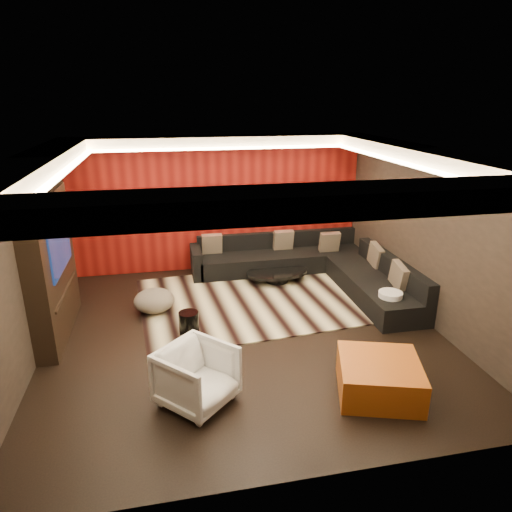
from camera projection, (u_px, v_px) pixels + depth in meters
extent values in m
cube|color=black|center=(245.00, 333.00, 7.21)|extent=(6.00, 6.00, 0.02)
cube|color=silver|center=(243.00, 151.00, 6.27)|extent=(6.00, 6.00, 0.02)
cube|color=black|center=(219.00, 204.00, 9.52)|extent=(6.00, 0.02, 2.80)
cube|color=black|center=(26.00, 262.00, 6.17)|extent=(0.02, 6.00, 2.80)
cube|color=black|center=(429.00, 236.00, 7.32)|extent=(0.02, 6.00, 2.80)
cube|color=#6B0C0A|center=(219.00, 204.00, 9.49)|extent=(5.98, 0.05, 2.78)
cube|color=silver|center=(219.00, 142.00, 8.81)|extent=(6.00, 0.60, 0.22)
cube|color=silver|center=(300.00, 202.00, 3.82)|extent=(6.00, 0.60, 0.22)
cube|color=silver|center=(35.00, 166.00, 5.80)|extent=(0.60, 4.80, 0.22)
cube|color=silver|center=(421.00, 155.00, 6.83)|extent=(0.60, 4.80, 0.22)
cube|color=#FFD899|center=(221.00, 148.00, 8.52)|extent=(4.80, 0.08, 0.04)
cube|color=#FFD899|center=(289.00, 204.00, 4.16)|extent=(4.80, 0.08, 0.04)
cube|color=#FFD899|center=(64.00, 172.00, 5.90)|extent=(0.08, 4.80, 0.04)
cube|color=#FFD899|center=(399.00, 162.00, 6.79)|extent=(0.08, 4.80, 0.04)
cube|color=black|center=(51.00, 267.00, 6.86)|extent=(0.30, 2.00, 2.20)
cube|color=black|center=(59.00, 244.00, 6.77)|extent=(0.04, 1.30, 0.80)
cube|color=black|center=(66.00, 290.00, 7.02)|extent=(0.04, 1.60, 0.04)
cube|color=beige|center=(253.00, 299.00, 8.35)|extent=(4.25, 3.34, 0.02)
cylinder|color=black|center=(277.00, 276.00, 9.11)|extent=(1.35, 1.35, 0.21)
cylinder|color=black|center=(189.00, 323.00, 7.07)|extent=(0.38, 0.38, 0.36)
ellipsoid|color=#C1AF95|center=(154.00, 301.00, 7.82)|extent=(0.81, 0.81, 0.38)
cylinder|color=white|center=(389.00, 305.00, 7.56)|extent=(0.43, 0.43, 0.49)
cube|color=#A84415|center=(379.00, 377.00, 5.68)|extent=(1.23, 1.23, 0.44)
imported|color=silver|center=(197.00, 376.00, 5.44)|extent=(1.12, 1.12, 0.73)
cube|color=black|center=(281.00, 261.00, 9.74)|extent=(3.50, 0.90, 0.40)
cube|color=black|center=(277.00, 239.00, 9.93)|extent=(3.50, 0.20, 0.35)
cube|color=black|center=(374.00, 288.00, 8.37)|extent=(0.90, 2.60, 0.40)
cube|color=black|center=(393.00, 267.00, 8.31)|extent=(0.20, 2.60, 0.35)
cube|color=black|center=(196.00, 262.00, 9.36)|extent=(0.20, 0.90, 0.60)
cube|color=tan|center=(283.00, 240.00, 9.74)|extent=(0.42, 0.20, 0.44)
cube|color=tan|center=(330.00, 242.00, 9.60)|extent=(0.42, 0.20, 0.44)
cube|color=tan|center=(376.00, 255.00, 8.79)|extent=(0.12, 0.50, 0.50)
cube|color=tan|center=(212.00, 244.00, 9.49)|extent=(0.42, 0.20, 0.44)
cube|color=tan|center=(399.00, 276.00, 7.81)|extent=(0.12, 0.50, 0.50)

